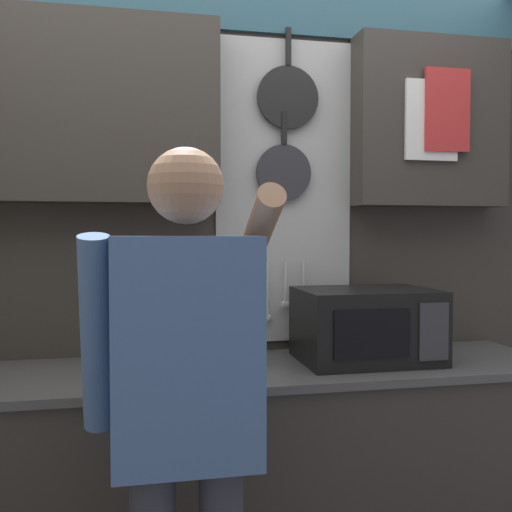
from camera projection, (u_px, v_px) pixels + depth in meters
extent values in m
cube|color=#38332D|center=(250.00, 485.00, 2.19)|extent=(2.39, 0.58, 0.87)
cube|color=#4C4C4C|center=(250.00, 370.00, 2.18)|extent=(2.42, 0.61, 0.03)
cube|color=#38332D|center=(236.00, 270.00, 2.47)|extent=(2.99, 0.04, 2.50)
cube|color=#2D5666|center=(237.00, 2.00, 2.40)|extent=(2.95, 0.02, 0.24)
cube|color=#38332D|center=(77.00, 108.00, 2.21)|extent=(1.10, 0.16, 0.73)
cube|color=#38332D|center=(429.00, 123.00, 2.52)|extent=(0.69, 0.16, 0.73)
cube|color=#B2B2B2|center=(284.00, 191.00, 2.47)|extent=(0.60, 0.01, 1.30)
cylinder|color=black|center=(288.00, 98.00, 2.43)|extent=(0.27, 0.02, 0.27)
cube|color=black|center=(288.00, 47.00, 2.42)|extent=(0.02, 0.02, 0.16)
cylinder|color=#2D2D33|center=(284.00, 173.00, 2.44)|extent=(0.24, 0.02, 0.24)
cube|color=black|center=(284.00, 128.00, 2.43)|extent=(0.02, 0.02, 0.14)
cylinder|color=silver|center=(267.00, 288.00, 2.44)|extent=(0.01, 0.01, 0.24)
ellipsoid|color=silver|center=(267.00, 318.00, 2.45)|extent=(0.04, 0.01, 0.03)
cylinder|color=silver|center=(285.00, 281.00, 2.46)|extent=(0.01, 0.01, 0.18)
ellipsoid|color=silver|center=(285.00, 305.00, 2.46)|extent=(0.04, 0.01, 0.04)
cylinder|color=silver|center=(303.00, 279.00, 2.47)|extent=(0.01, 0.01, 0.16)
ellipsoid|color=silver|center=(303.00, 300.00, 2.48)|extent=(0.04, 0.01, 0.04)
cube|color=white|center=(431.00, 120.00, 2.42)|extent=(0.24, 0.02, 0.34)
cube|color=red|center=(447.00, 110.00, 2.42)|extent=(0.21, 0.02, 0.35)
cube|color=black|center=(366.00, 325.00, 2.26)|extent=(0.53, 0.39, 0.29)
cube|color=black|center=(372.00, 334.00, 2.06)|extent=(0.29, 0.01, 0.18)
cube|color=#333338|center=(434.00, 332.00, 2.11)|extent=(0.12, 0.01, 0.22)
cube|color=brown|center=(234.00, 342.00, 2.16)|extent=(0.13, 0.16, 0.19)
cylinder|color=black|center=(226.00, 312.00, 2.11)|extent=(0.02, 0.03, 0.05)
cylinder|color=black|center=(229.00, 312.00, 2.12)|extent=(0.02, 0.03, 0.05)
cylinder|color=black|center=(233.00, 309.00, 2.12)|extent=(0.02, 0.03, 0.07)
cylinder|color=black|center=(236.00, 310.00, 2.12)|extent=(0.02, 0.03, 0.07)
cylinder|color=black|center=(239.00, 307.00, 2.12)|extent=(0.02, 0.03, 0.09)
cylinder|color=black|center=(243.00, 308.00, 2.12)|extent=(0.02, 0.03, 0.08)
cylinder|color=black|center=(246.00, 311.00, 2.13)|extent=(0.02, 0.03, 0.06)
cylinder|color=white|center=(138.00, 352.00, 2.09)|extent=(0.11, 0.11, 0.14)
cylinder|color=silver|center=(131.00, 323.00, 2.06)|extent=(0.04, 0.03, 0.25)
cylinder|color=tan|center=(146.00, 328.00, 2.09)|extent=(0.05, 0.05, 0.20)
cylinder|color=silver|center=(134.00, 321.00, 2.08)|extent=(0.06, 0.05, 0.26)
cylinder|color=tan|center=(138.00, 319.00, 2.08)|extent=(0.02, 0.06, 0.27)
cylinder|color=red|center=(137.00, 316.00, 2.08)|extent=(0.04, 0.05, 0.29)
cylinder|color=black|center=(135.00, 318.00, 2.06)|extent=(0.01, 0.03, 0.29)
cylinder|color=tan|center=(132.00, 324.00, 2.06)|extent=(0.02, 0.02, 0.24)
cylinder|color=silver|center=(137.00, 323.00, 2.08)|extent=(0.06, 0.05, 0.24)
cube|color=#4C6B9E|center=(187.00, 350.00, 1.49)|extent=(0.38, 0.22, 0.60)
sphere|color=#A87A5B|center=(186.00, 186.00, 1.47)|extent=(0.20, 0.20, 0.20)
cylinder|color=#4C6B9E|center=(96.00, 335.00, 1.47)|extent=(0.08, 0.21, 0.53)
cylinder|color=#A87A5B|center=(255.00, 242.00, 1.75)|extent=(0.08, 0.50, 0.33)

